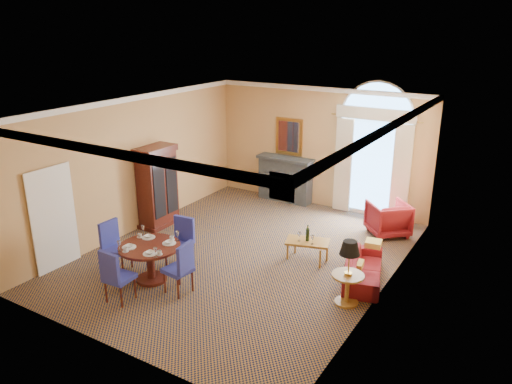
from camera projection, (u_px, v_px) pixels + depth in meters
The scene contains 12 objects.
ground at pixel (244, 255), 10.74m from camera, with size 7.50×7.50×0.00m, color #141E3E.
room_envelope at pixel (259, 135), 10.48m from camera, with size 6.04×7.52×3.45m.
armoire at pixel (157, 188), 12.07m from camera, with size 0.57×1.01×1.99m.
dining_table at pixel (150, 254), 9.54m from camera, with size 1.18×1.18×0.94m.
dining_chair_north at pixel (181, 238), 10.16m from camera, with size 0.51×0.52×1.03m.
dining_chair_south at pixel (115, 273), 8.75m from camera, with size 0.48×0.50×1.03m.
dining_chair_east at pixel (182, 265), 9.06m from camera, with size 0.52×0.51×1.03m.
dining_chair_west at pixel (114, 243), 9.97m from camera, with size 0.57×0.57×1.03m.
sofa at pixel (363, 268), 9.67m from camera, with size 1.71×0.67×0.50m, color maroon.
armchair at pixel (388, 218), 11.69m from camera, with size 0.85×0.88×0.80m, color maroon.
coffee_table at pixel (307, 242), 10.39m from camera, with size 0.99×0.73×0.80m.
side_table at pixel (349, 265), 8.68m from camera, with size 0.57×0.57×1.19m.
Camera 1 is at (5.27, -8.17, 4.78)m, focal length 35.00 mm.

